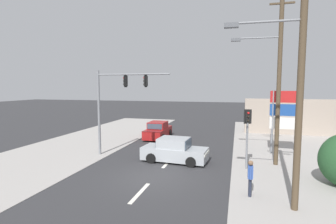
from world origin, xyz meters
The scene contains 15 objects.
ground_plane centered at (0.00, 0.00, 0.00)m, with size 140.00×140.00×0.00m, color #303033.
lane_dash_near centered at (0.00, -2.00, 0.00)m, with size 0.20×2.40×0.01m, color silver.
lane_dash_mid centered at (0.00, 3.00, 0.00)m, with size 0.20×2.40×0.01m, color silver.
lane_dash_far centered at (0.00, 8.00, 0.00)m, with size 0.20×2.40×0.01m, color silver.
kerb_right_verge centered at (9.00, 2.00, 0.01)m, with size 10.00×44.00×0.02m, color #A39E99.
kerb_left_verge centered at (-8.50, 4.00, 0.01)m, with size 8.00×40.00×0.02m, color #A39E99.
utility_pole_foreground_right centered at (6.41, -1.98, 5.47)m, with size 3.78×0.32×10.20m.
utility_pole_midground_right centered at (6.52, 4.26, 5.80)m, with size 3.78×0.39×10.86m.
traffic_signal_mast centered at (-3.96, 3.70, 4.15)m, with size 5.29×0.45×6.00m.
pedestal_signal_right_kerb centered at (4.84, 2.88, 2.42)m, with size 0.44×0.31×3.56m.
shopping_plaza_sign centered at (7.57, 7.29, 2.98)m, with size 2.10×0.16×4.60m.
shopfront_wall_far centered at (11.00, 16.00, 1.80)m, with size 12.00×1.00×3.60m, color #A39384.
sedan_oncoming_mid centered at (0.36, 3.34, 0.70)m, with size 4.35×2.13×1.56m.
sedan_receding_far centered at (-3.00, 10.55, 0.70)m, with size 1.89×4.24×1.56m.
pedestrian_at_kerb centered at (4.88, -1.08, 0.93)m, with size 0.22×0.56×1.63m.
Camera 1 is at (4.26, -12.89, 4.88)m, focal length 28.00 mm.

